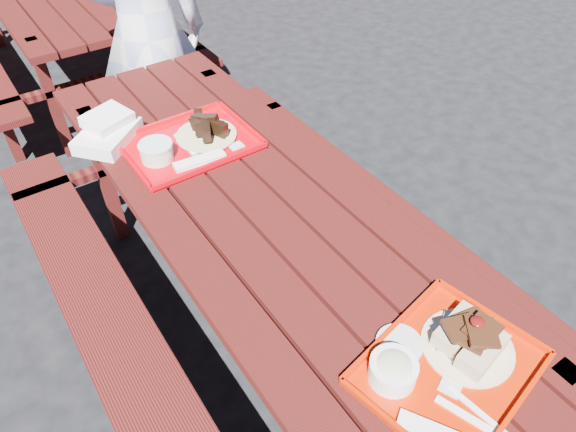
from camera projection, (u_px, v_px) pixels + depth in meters
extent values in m
plane|color=black|center=(269.00, 334.00, 2.25)|extent=(60.00, 60.00, 0.00)
cube|color=#49130E|center=(184.00, 247.00, 1.63)|extent=(0.14, 2.40, 0.04)
cube|color=#49130E|center=(225.00, 228.00, 1.70)|extent=(0.14, 2.40, 0.04)
cube|color=#49130E|center=(263.00, 211.00, 1.76)|extent=(0.14, 2.40, 0.04)
cube|color=#49130E|center=(299.00, 195.00, 1.82)|extent=(0.14, 2.40, 0.04)
cube|color=#49130E|center=(332.00, 180.00, 1.88)|extent=(0.14, 2.40, 0.04)
cube|color=#49130E|center=(120.00, 343.00, 1.72)|extent=(0.25, 2.40, 0.04)
cube|color=#49130E|center=(64.00, 241.00, 2.38)|extent=(0.06, 0.06, 0.42)
cube|color=#49130E|center=(379.00, 211.00, 2.20)|extent=(0.25, 2.40, 0.04)
cube|color=#49130E|center=(529.00, 386.00, 1.84)|extent=(0.06, 0.06, 0.42)
cube|color=#49130E|center=(273.00, 157.00, 2.86)|extent=(0.06, 0.06, 0.42)
cube|color=#49130E|center=(105.00, 179.00, 2.46)|extent=(0.06, 0.06, 0.75)
cube|color=#49130E|center=(216.00, 139.00, 2.71)|extent=(0.06, 0.06, 0.75)
cube|color=#49130E|center=(162.00, 149.00, 2.54)|extent=(1.40, 0.06, 0.04)
cube|color=#49130E|center=(8.00, 131.00, 3.06)|extent=(0.06, 0.06, 0.42)
cube|color=#49130E|center=(132.00, 8.00, 3.90)|extent=(0.25, 2.40, 0.04)
cube|color=#49130E|center=(184.00, 78.00, 3.54)|extent=(0.06, 0.06, 0.42)
cube|color=#49130E|center=(101.00, 3.00, 4.56)|extent=(0.06, 0.06, 0.42)
cube|color=#49130E|center=(53.00, 101.00, 2.99)|extent=(0.06, 0.06, 0.75)
cube|color=#49130E|center=(149.00, 73.00, 3.24)|extent=(0.06, 0.06, 0.75)
cube|color=#49130E|center=(101.00, 78.00, 3.08)|extent=(1.40, 0.06, 0.04)
cube|color=#C21D02|center=(448.00, 370.00, 1.28)|extent=(0.49, 0.41, 0.01)
cube|color=#C21D02|center=(394.00, 327.00, 1.36)|extent=(0.43, 0.09, 0.02)
cube|color=#C21D02|center=(513.00, 413.00, 1.19)|extent=(0.43, 0.09, 0.02)
cube|color=#C21D02|center=(492.00, 316.00, 1.39)|extent=(0.08, 0.33, 0.02)
cube|color=#C21D02|center=(398.00, 428.00, 1.16)|extent=(0.08, 0.33, 0.02)
cylinder|color=beige|center=(467.00, 346.00, 1.32)|extent=(0.24, 0.24, 0.01)
cube|color=tan|center=(482.00, 351.00, 1.28)|extent=(0.16, 0.10, 0.04)
cube|color=tan|center=(458.00, 329.00, 1.33)|extent=(0.16, 0.10, 0.04)
ellipsoid|color=#4F0B0A|center=(479.00, 319.00, 1.24)|extent=(0.04, 0.04, 0.01)
cylinder|color=white|center=(393.00, 371.00, 1.24)|extent=(0.12, 0.12, 0.06)
ellipsoid|color=beige|center=(394.00, 367.00, 1.23)|extent=(0.10, 0.10, 0.05)
cylinder|color=silver|center=(399.00, 344.00, 1.33)|extent=(0.12, 0.12, 0.01)
cube|color=white|center=(468.00, 417.00, 1.18)|extent=(0.07, 0.16, 0.01)
cube|color=white|center=(478.00, 411.00, 1.19)|extent=(0.03, 0.17, 0.00)
cube|color=silver|center=(451.00, 387.00, 1.24)|extent=(0.06, 0.06, 0.00)
cube|color=#CF000C|center=(190.00, 145.00, 2.00)|extent=(0.48, 0.37, 0.01)
cube|color=#CF000C|center=(168.00, 121.00, 2.10)|extent=(0.48, 0.02, 0.02)
cube|color=#CF000C|center=(212.00, 165.00, 1.88)|extent=(0.48, 0.02, 0.02)
cube|color=#CF000C|center=(242.00, 122.00, 2.09)|extent=(0.02, 0.37, 0.02)
cube|color=#CF000C|center=(131.00, 163.00, 1.89)|extent=(0.02, 0.37, 0.02)
cube|color=white|center=(202.00, 138.00, 2.01)|extent=(0.16, 0.16, 0.01)
cylinder|color=beige|center=(206.00, 135.00, 2.02)|extent=(0.24, 0.24, 0.01)
cylinder|color=silver|center=(157.00, 152.00, 1.90)|extent=(0.12, 0.12, 0.06)
cylinder|color=white|center=(155.00, 145.00, 1.88)|extent=(0.13, 0.13, 0.01)
cube|color=silver|center=(200.00, 160.00, 1.90)|extent=(0.20, 0.07, 0.02)
cube|color=silver|center=(236.00, 146.00, 1.98)|extent=(0.05, 0.04, 0.00)
cube|color=white|center=(108.00, 136.00, 2.01)|extent=(0.30, 0.30, 0.06)
cube|color=white|center=(107.00, 119.00, 2.00)|extent=(0.20, 0.18, 0.04)
imported|color=#A9BDEB|center=(147.00, 32.00, 2.59)|extent=(0.70, 0.57, 1.67)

